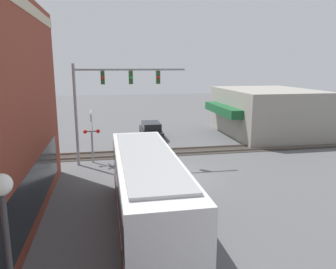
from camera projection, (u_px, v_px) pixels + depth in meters
name	position (u px, v px, depth m)	size (l,w,h in m)	color
ground_plane	(180.00, 177.00, 20.69)	(120.00, 120.00, 0.00)	#565659
shop_building	(266.00, 112.00, 33.33)	(11.03, 9.56, 4.55)	gray
city_bus	(147.00, 188.00, 13.94)	(10.50, 2.59, 3.26)	white
traffic_signal_gantry	(109.00, 90.00, 22.48)	(0.42, 7.72, 7.03)	gray
crossing_signal	(92.00, 131.00, 23.27)	(1.41, 1.18, 3.81)	gray
streetlamp	(10.00, 268.00, 6.57)	(0.44, 0.44, 4.91)	#38383A
rail_track_near	(163.00, 152.00, 26.45)	(2.60, 60.00, 0.15)	#332D28
parked_car_black	(151.00, 130.00, 31.73)	(4.84, 1.82, 1.54)	black
pedestrian_near_bus	(186.00, 200.00, 14.78)	(0.34, 0.34, 1.81)	#2D3351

